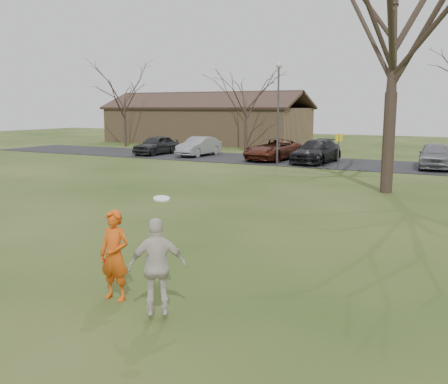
% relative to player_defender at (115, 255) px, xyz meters
% --- Properties ---
extents(ground, '(120.00, 120.00, 0.00)m').
position_rel_player_defender_xyz_m(ground, '(0.25, -0.10, -0.86)').
color(ground, '#1E380F').
rests_on(ground, ground).
extents(parking_strip, '(62.00, 6.50, 0.04)m').
position_rel_player_defender_xyz_m(parking_strip, '(0.25, 24.90, -0.84)').
color(parking_strip, black).
rests_on(parking_strip, ground).
extents(player_defender, '(0.64, 0.43, 1.72)m').
position_rel_player_defender_xyz_m(player_defender, '(0.00, 0.00, 0.00)').
color(player_defender, '#DA5112').
rests_on(player_defender, ground).
extents(car_0, '(1.80, 4.27, 1.44)m').
position_rel_player_defender_xyz_m(car_0, '(-16.41, 24.40, -0.10)').
color(car_0, '#262628').
rests_on(car_0, parking_strip).
extents(car_1, '(1.66, 4.29, 1.39)m').
position_rel_player_defender_xyz_m(car_1, '(-12.98, 24.97, -0.12)').
color(car_1, gray).
rests_on(car_1, parking_strip).
extents(car_2, '(2.93, 5.39, 1.43)m').
position_rel_player_defender_xyz_m(car_2, '(-7.00, 24.77, -0.10)').
color(car_2, '#4B1D11').
rests_on(car_2, parking_strip).
extents(car_3, '(2.37, 5.18, 1.47)m').
position_rel_player_defender_xyz_m(car_3, '(-3.86, 24.46, -0.09)').
color(car_3, black).
rests_on(car_3, parking_strip).
extents(car_4, '(2.29, 4.67, 1.53)m').
position_rel_player_defender_xyz_m(car_4, '(3.22, 24.76, -0.05)').
color(car_4, slate).
rests_on(car_4, parking_strip).
extents(catching_play, '(1.03, 0.89, 2.03)m').
position_rel_player_defender_xyz_m(catching_play, '(1.29, -0.43, 0.10)').
color(catching_play, beige).
rests_on(catching_play, ground).
extents(building, '(20.60, 8.50, 5.14)m').
position_rel_player_defender_xyz_m(building, '(-19.75, 37.90, 1.07)').
color(building, '#8C6D4C').
rests_on(building, ground).
extents(lamp_post, '(0.34, 0.34, 6.27)m').
position_rel_player_defender_xyz_m(lamp_post, '(-5.75, 22.40, 3.11)').
color(lamp_post, '#47474C').
rests_on(lamp_post, ground).
extents(sign_yellow, '(0.35, 0.35, 2.08)m').
position_rel_player_defender_xyz_m(sign_yellow, '(-1.75, 21.90, 0.59)').
color(sign_yellow, '#47474C').
rests_on(sign_yellow, ground).
extents(big_tree, '(9.00, 9.00, 14.00)m').
position_rel_player_defender_xyz_m(big_tree, '(2.25, 14.90, 6.14)').
color(big_tree, '#352821').
rests_on(big_tree, ground).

